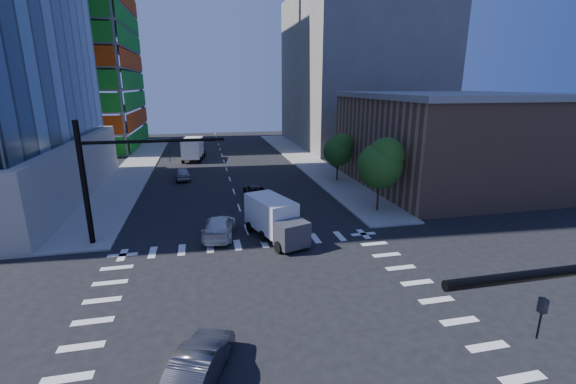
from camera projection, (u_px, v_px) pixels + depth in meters
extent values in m
plane|color=black|center=(273.00, 310.00, 20.25)|extent=(160.00, 160.00, 0.00)
cube|color=silver|center=(273.00, 310.00, 20.25)|extent=(20.00, 20.00, 0.01)
cube|color=gray|center=(305.00, 160.00, 60.46)|extent=(5.00, 60.00, 0.15)
cube|color=gray|center=(137.00, 167.00, 55.22)|extent=(5.00, 60.00, 0.15)
cube|color=#1A9122|center=(127.00, 9.00, 68.83)|extent=(0.12, 24.00, 49.00)
cube|color=#916D54|center=(449.00, 142.00, 44.84)|extent=(20.00, 22.00, 10.00)
cube|color=slate|center=(454.00, 95.00, 43.41)|extent=(20.50, 22.50, 0.60)
cube|color=slate|center=(359.00, 71.00, 73.86)|extent=(24.00, 30.00, 28.00)
imported|color=black|center=(539.00, 318.00, 8.55)|extent=(0.16, 0.20, 1.00)
cylinder|color=black|center=(84.00, 184.00, 27.40)|extent=(0.40, 0.40, 9.00)
cylinder|color=black|center=(154.00, 141.00, 27.67)|extent=(10.00, 0.24, 0.24)
imported|color=black|center=(170.00, 156.00, 28.18)|extent=(0.16, 0.20, 1.00)
cylinder|color=#382316|center=(378.00, 198.00, 35.69)|extent=(0.20, 0.20, 2.27)
sphere|color=#144E14|center=(380.00, 166.00, 34.86)|extent=(4.16, 4.16, 4.16)
sphere|color=#417326|center=(386.00, 156.00, 34.40)|extent=(3.25, 3.25, 3.25)
cylinder|color=#382316|center=(337.00, 172.00, 47.08)|extent=(0.20, 0.20, 1.92)
sphere|color=#144E14|center=(338.00, 151.00, 46.38)|extent=(3.52, 3.52, 3.52)
sphere|color=#417326|center=(342.00, 145.00, 45.96)|extent=(2.75, 2.75, 2.75)
imported|color=black|center=(257.00, 193.00, 39.83)|extent=(2.52, 4.83, 1.30)
imported|color=silver|center=(219.00, 226.00, 30.01)|extent=(3.06, 5.74, 1.58)
imported|color=#999AA0|center=(182.00, 174.00, 48.03)|extent=(2.19, 4.63, 1.53)
imported|color=#434347|center=(199.00, 364.00, 15.29)|extent=(3.19, 4.88, 1.52)
cube|color=silver|center=(277.00, 217.00, 29.06)|extent=(3.69, 5.26, 2.49)
cube|color=#44454C|center=(277.00, 225.00, 29.22)|extent=(2.63, 2.33, 1.82)
cube|color=white|center=(194.00, 147.00, 60.50)|extent=(3.35, 5.80, 2.86)
cube|color=#44454C|center=(194.00, 151.00, 60.69)|extent=(2.77, 2.30, 2.09)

